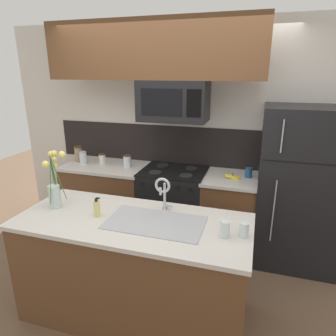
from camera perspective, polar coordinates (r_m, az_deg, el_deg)
The scene contains 22 objects.
ground_plane at distance 3.21m, azimuth -3.77°, elevation -21.41°, with size 10.00×10.00×0.00m, color brown.
rear_partition at distance 3.72m, azimuth 7.23°, elevation 6.41°, with size 5.20×0.10×2.60m, color silver.
splash_band at distance 3.76m, azimuth 2.47°, elevation 4.32°, with size 3.37×0.01×0.48m, color black.
back_counter_left at distance 4.01m, azimuth -11.35°, elevation -5.62°, with size 1.05×0.65×0.91m.
back_counter_right at distance 3.59m, azimuth 11.46°, elevation -8.54°, with size 0.60×0.65×0.91m.
stove_range at distance 3.69m, azimuth 1.04°, elevation -7.28°, with size 0.76×0.64×0.93m.
microwave at distance 3.33m, azimuth 1.07°, elevation 12.66°, with size 0.74×0.40×0.44m.
upper_cabinet_band at distance 3.37m, azimuth -2.96°, elevation 21.52°, with size 2.35×0.34×0.60m, color brown.
refrigerator at distance 3.47m, azimuth 23.73°, elevation -3.48°, with size 0.86×0.74×1.71m.
storage_jar_tall at distance 4.06m, azimuth -16.71°, elevation 2.59°, with size 0.09×0.09×0.20m.
storage_jar_medium at distance 3.95m, azimuth -15.88°, elevation 1.92°, with size 0.09×0.09×0.16m.
storage_jar_short at distance 3.89m, azimuth -12.43°, elevation 1.73°, with size 0.08×0.08×0.13m.
storage_jar_squat at distance 3.71m, azimuth -7.78°, elevation 1.34°, with size 0.10×0.10×0.15m.
banana_bunch at distance 3.35m, azimuth 12.18°, elevation -1.70°, with size 0.19×0.12×0.08m.
coffee_tin at distance 3.43m, azimuth 15.11°, elevation -0.85°, with size 0.08×0.08×0.11m, color #1E5184.
island_counter at distance 2.67m, azimuth -6.47°, elevation -18.38°, with size 1.87×0.80×0.91m.
kitchen_sink at distance 2.40m, azimuth -2.49°, elevation -11.85°, with size 0.76×0.42×0.16m.
sink_faucet at distance 2.46m, azimuth -0.93°, elevation -4.14°, with size 0.14×0.14×0.31m.
dish_soap_bottle at distance 2.51m, azimuth -13.40°, elevation -7.49°, with size 0.06×0.05×0.16m.
drinking_glass at distance 2.20m, azimuth 10.72°, elevation -11.30°, with size 0.07×0.07×0.13m.
spare_glass at distance 2.22m, azimuth 14.29°, elevation -11.36°, with size 0.06×0.06×0.11m.
flower_vase at distance 2.73m, azimuth -20.78°, elevation -3.69°, with size 0.17×0.20×0.50m.
Camera 1 is at (0.91, -2.31, 2.03)m, focal length 32.00 mm.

